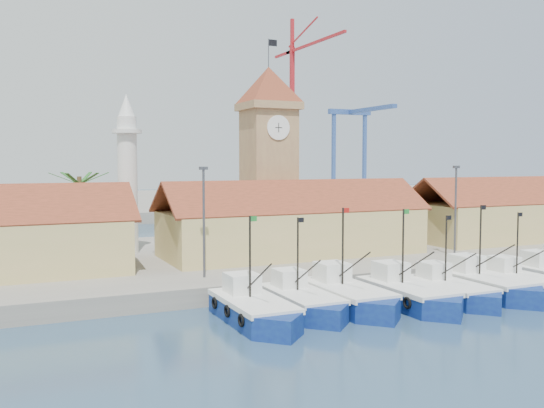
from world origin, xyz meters
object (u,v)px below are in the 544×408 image
minaret (127,173)px  clock_tower (269,152)px  boat_0 (255,312)px  boat_4 (452,292)px

minaret → clock_tower: bearing=-7.6°
clock_tower → boat_0: bearing=-116.0°
boat_4 → clock_tower: (-4.96, 24.15, 11.23)m
boat_4 → clock_tower: clock_tower is taller
clock_tower → minaret: bearing=172.4°
boat_0 → minaret: minaret is taller
boat_0 → boat_4: 16.49m
boat_0 → minaret: size_ratio=0.62×
boat_0 → clock_tower: bearing=64.0°
boat_0 → clock_tower: 28.56m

